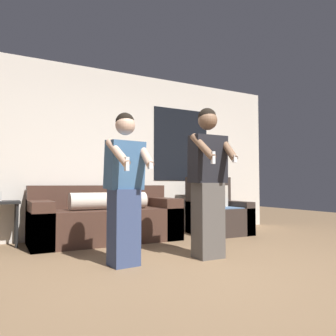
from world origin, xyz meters
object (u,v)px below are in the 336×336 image
armchair (218,214)px  person_left (125,187)px  person_right (208,180)px  couch (106,220)px

armchair → person_left: 2.57m
armchair → person_right: (-1.18, -1.42, 0.56)m
couch → armchair: armchair is taller
couch → armchair: (1.89, -0.16, 0.01)m
couch → person_right: 1.82m
armchair → person_left: person_left is taller
couch → person_left: size_ratio=1.33×
couch → person_right: bearing=-65.8°
armchair → person_right: person_right is taller
person_left → person_right: bearing=-6.1°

